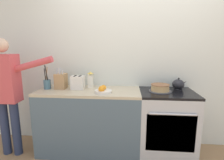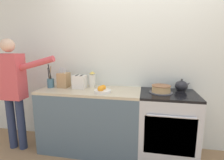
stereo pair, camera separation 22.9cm
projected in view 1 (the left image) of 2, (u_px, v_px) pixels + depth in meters
name	position (u px, v px, depth m)	size (l,w,h in m)	color
wall_back	(140.00, 59.00, 2.55)	(8.00, 0.04, 2.60)	silver
counter_cabinet	(90.00, 121.00, 2.47)	(1.39, 0.59, 0.89)	#4C6070
stove_range	(166.00, 124.00, 2.37)	(0.71, 0.62, 0.89)	#B7BABF
layer_cake	(160.00, 88.00, 2.30)	(0.29, 0.29, 0.10)	#4C4C51
tea_kettle	(178.00, 84.00, 2.41)	(0.20, 0.16, 0.16)	#232328
knife_block	(61.00, 81.00, 2.46)	(0.14, 0.17, 0.29)	tan
utensil_crock	(47.00, 84.00, 2.43)	(0.10, 0.10, 0.34)	#477084
fruit_bowl	(103.00, 91.00, 2.22)	(0.22, 0.22, 0.10)	silver
toaster	(78.00, 83.00, 2.41)	(0.19, 0.14, 0.19)	silver
milk_carton	(91.00, 80.00, 2.51)	(0.07, 0.07, 0.23)	white
person_baker	(6.00, 88.00, 2.28)	(0.91, 0.20, 1.58)	#283351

